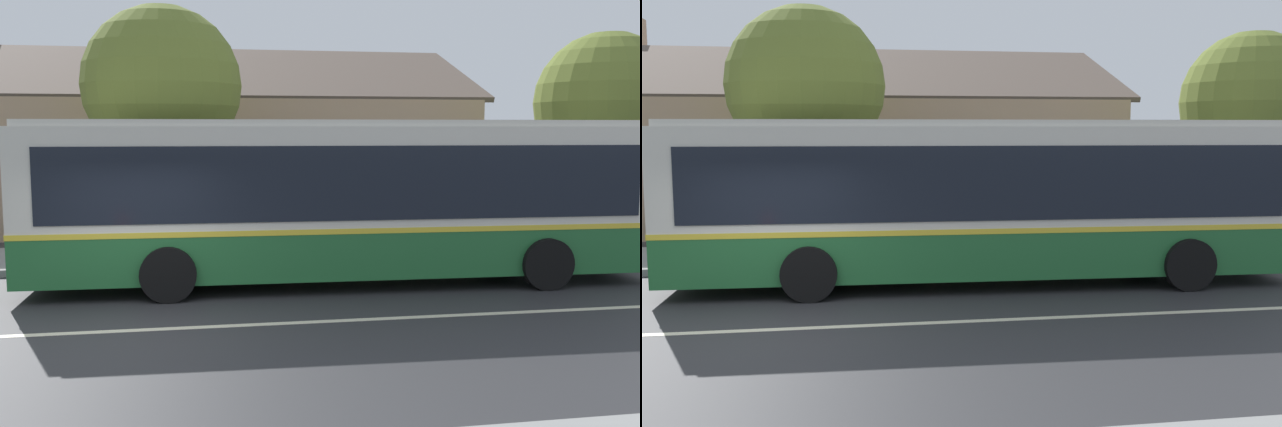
# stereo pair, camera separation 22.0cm
# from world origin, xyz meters

# --- Properties ---
(ground_plane) EXTENTS (300.00, 300.00, 0.00)m
(ground_plane) POSITION_xyz_m (0.00, 0.00, 0.00)
(ground_plane) COLOR #2D2D30
(sidewalk_far) EXTENTS (60.00, 3.00, 0.15)m
(sidewalk_far) POSITION_xyz_m (0.00, 6.00, 0.07)
(sidewalk_far) COLOR gray
(sidewalk_far) RESTS_ON ground
(lane_divider_stripe) EXTENTS (60.00, 0.16, 0.01)m
(lane_divider_stripe) POSITION_xyz_m (0.00, 0.00, 0.00)
(lane_divider_stripe) COLOR beige
(lane_divider_stripe) RESTS_ON ground
(community_building) EXTENTS (20.82, 10.85, 6.89)m
(community_building) POSITION_xyz_m (-0.48, 14.79, 2.09)
(community_building) COLOR tan
(community_building) RESTS_ON ground
(transit_bus) EXTENTS (12.32, 3.03, 3.24)m
(transit_bus) POSITION_xyz_m (3.95, 2.90, 1.74)
(transit_bus) COLOR #236633
(transit_bus) RESTS_ON ground
(bench_by_building) EXTENTS (1.62, 0.51, 0.94)m
(bench_by_building) POSITION_xyz_m (-2.05, 6.01, 0.57)
(bench_by_building) COLOR brown
(bench_by_building) RESTS_ON sidewalk_far
(bench_down_street) EXTENTS (1.79, 0.51, 0.94)m
(bench_down_street) POSITION_xyz_m (1.64, 6.03, 0.57)
(bench_down_street) COLOR brown
(bench_down_street) RESTS_ON sidewalk_far
(street_tree_primary) EXTENTS (3.76, 3.76, 5.64)m
(street_tree_primary) POSITION_xyz_m (11.91, 6.73, 3.64)
(street_tree_primary) COLOR #4C3828
(street_tree_primary) RESTS_ON ground
(street_tree_secondary) EXTENTS (3.73, 3.73, 5.95)m
(street_tree_secondary) POSITION_xyz_m (0.32, 6.38, 4.06)
(street_tree_secondary) COLOR #4C3828
(street_tree_secondary) RESTS_ON ground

